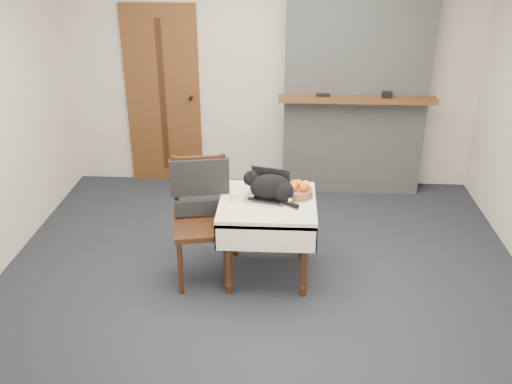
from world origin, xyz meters
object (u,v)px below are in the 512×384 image
Objects in this scene: cat at (272,188)px; cream_jar at (235,197)px; pill_bottle at (290,203)px; chair at (201,202)px; door at (163,96)px; fruit_basket at (299,190)px; side_table at (267,213)px; laptop at (268,191)px.

cat is 6.46× the size of cream_jar.
cream_jar is 0.45m from pill_bottle.
chair is (-0.73, 0.11, -0.07)m from pill_bottle.
fruit_basket is at bearing -51.61° from door.
side_table is at bearing -128.57° from cat.
door reaches higher than cat.
cream_jar is 0.53m from fruit_basket.
door reaches higher than chair.
fruit_basket reaches higher than cream_jar.
pill_bottle is 0.74m from chair.
cat is 0.59m from chair.
fruit_basket is (0.52, 0.12, 0.02)m from cream_jar.
chair is (-0.28, 0.03, -0.07)m from cream_jar.
laptop is at bearing -6.48° from chair.
side_table is (1.24, -1.98, -0.41)m from door.
side_table is 0.31m from cream_jar.
fruit_basket is at bearing 70.20° from pill_bottle.
chair is (-0.55, 0.01, 0.08)m from side_table.
side_table is 10.68× the size of cream_jar.
cream_jar is 0.07× the size of chair.
pill_bottle is 0.21m from fruit_basket.
door is at bearing 124.36° from pill_bottle.
chair is at bearing -70.55° from door.
chair is (-0.55, -0.05, -0.09)m from laptop.
side_table is 0.25m from pill_bottle.
chair reaches higher than side_table.
pill_bottle is at bearing -10.03° from cream_jar.
cat reaches higher than side_table.
pill_bottle is at bearing -22.52° from cat.
door is at bearing 98.26° from chair.
side_table is 0.31m from fruit_basket.
cream_jar is 0.32× the size of fruit_basket.
cat is 0.21m from pill_bottle.
laptop is at bearing -171.12° from fruit_basket.
cat is (0.03, -0.03, 0.05)m from laptop.
side_table is at bearing 150.88° from pill_bottle.
door is 2.34m from cat.
door is 2.37m from side_table.
cat is 0.31m from cream_jar.
door reaches higher than pill_bottle.
fruit_basket is 0.81m from chair.
fruit_basket is (0.25, 0.10, 0.17)m from side_table.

